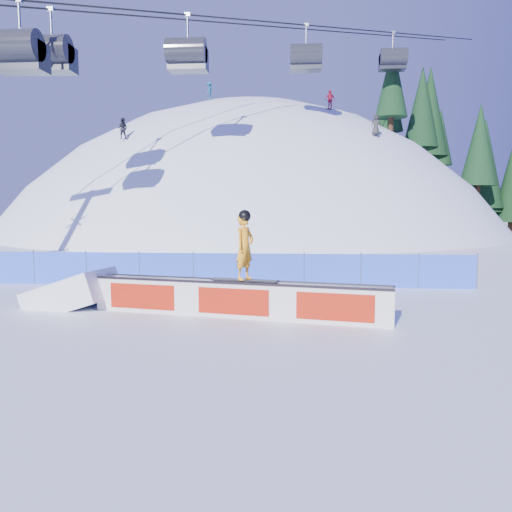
{
  "coord_description": "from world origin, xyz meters",
  "views": [
    {
      "loc": [
        4.59,
        -13.22,
        2.89
      ],
      "look_at": [
        3.49,
        1.71,
        1.39
      ],
      "focal_mm": 35.0,
      "sensor_mm": 36.0,
      "label": 1
    }
  ],
  "objects": [
    {
      "name": "ground",
      "position": [
        0.0,
        0.0,
        0.0
      ],
      "size": [
        160.0,
        160.0,
        0.0
      ],
      "primitive_type": "plane",
      "color": "white",
      "rests_on": "ground"
    },
    {
      "name": "chairlift",
      "position": [
        4.74,
        27.49,
        16.89
      ],
      "size": [
        40.8,
        41.7,
        22.0
      ],
      "color": "#8F949C",
      "rests_on": "ground"
    },
    {
      "name": "safety_fence",
      "position": [
        0.0,
        4.5,
        0.6
      ],
      "size": [
        22.05,
        0.05,
        1.3
      ],
      "color": "blue",
      "rests_on": "ground"
    },
    {
      "name": "snow_ramp",
      "position": [
        -1.78,
        0.57,
        0.0
      ],
      "size": [
        2.75,
        2.02,
        1.55
      ],
      "primitive_type": null,
      "rotation": [
        0.0,
        -0.31,
        -0.2
      ],
      "color": "white",
      "rests_on": "ground"
    },
    {
      "name": "distant_skiers",
      "position": [
        0.5,
        30.93,
        11.38
      ],
      "size": [
        20.78,
        11.43,
        6.82
      ],
      "color": "black",
      "rests_on": "ground"
    },
    {
      "name": "treeline",
      "position": [
        22.7,
        40.09,
        10.06
      ],
      "size": [
        23.98,
        12.61,
        20.67
      ],
      "color": "#332014",
      "rests_on": "ground"
    },
    {
      "name": "snow_hill",
      "position": [
        0.0,
        42.0,
        -18.0
      ],
      "size": [
        64.0,
        64.0,
        64.0
      ],
      "color": "white",
      "rests_on": "ground"
    },
    {
      "name": "rail_box",
      "position": [
        3.12,
        -0.44,
        0.47
      ],
      "size": [
        7.95,
        2.16,
        0.96
      ],
      "rotation": [
        0.0,
        0.0,
        -0.2
      ],
      "color": "silver",
      "rests_on": "ground"
    },
    {
      "name": "snowboarder",
      "position": [
        3.35,
        -0.49,
        1.86
      ],
      "size": [
        1.78,
        0.74,
        1.84
      ],
      "rotation": [
        0.0,
        0.0,
        1.02
      ],
      "color": "black",
      "rests_on": "rail_box"
    }
  ]
}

